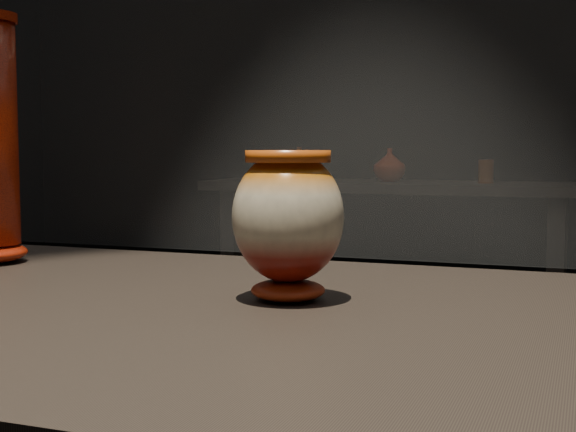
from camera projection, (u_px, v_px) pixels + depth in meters
The scene contains 5 objects.
main_vase at pixel (288, 219), 0.95m from camera, with size 0.16×0.16×0.18m.
back_shelf at pixel (391, 231), 4.29m from camera, with size 2.00×0.60×0.90m.
back_vase_left at pixel (299, 164), 4.39m from camera, with size 0.18×0.18×0.18m, color #924815.
back_vase_mid at pixel (389, 165), 4.27m from camera, with size 0.17×0.17×0.18m, color maroon.
back_vase_right at pixel (486, 171), 4.08m from camera, with size 0.08×0.08×0.12m, color #924815.
Camera 1 is at (0.51, -0.82, 1.08)m, focal length 50.00 mm.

